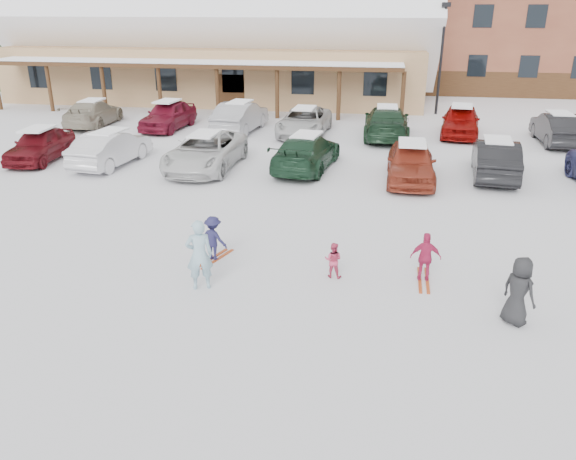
% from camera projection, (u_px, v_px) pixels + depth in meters
% --- Properties ---
extents(ground, '(160.00, 160.00, 0.00)m').
position_uv_depth(ground, '(269.00, 282.00, 13.66)').
color(ground, white).
rests_on(ground, ground).
extents(day_lodge, '(29.12, 12.50, 10.38)m').
position_uv_depth(day_lodge, '(219.00, 40.00, 39.10)').
color(day_lodge, tan).
rests_on(day_lodge, ground).
extents(lamp_post, '(0.50, 0.25, 6.38)m').
position_uv_depth(lamp_post, '(442.00, 53.00, 33.11)').
color(lamp_post, black).
rests_on(lamp_post, ground).
extents(conifer_0, '(4.40, 4.40, 10.20)m').
position_uv_depth(conifer_0, '(11.00, 12.00, 42.88)').
color(conifer_0, black).
rests_on(conifer_0, ground).
extents(conifer_3, '(3.96, 3.96, 9.18)m').
position_uv_depth(conifer_3, '(426.00, 18.00, 51.08)').
color(conifer_3, black).
rests_on(conifer_3, ground).
extents(adult_skier, '(0.74, 0.62, 1.73)m').
position_uv_depth(adult_skier, '(199.00, 255.00, 13.08)').
color(adult_skier, '#91B9CA').
rests_on(adult_skier, ground).
extents(toddler_red, '(0.48, 0.40, 0.91)m').
position_uv_depth(toddler_red, '(333.00, 260.00, 13.78)').
color(toddler_red, '#C43A5C').
rests_on(toddler_red, ground).
extents(child_navy, '(0.89, 0.69, 1.21)m').
position_uv_depth(child_navy, '(213.00, 238.00, 14.66)').
color(child_navy, '#1E1D45').
rests_on(child_navy, ground).
extents(skis_child_navy, '(0.66, 1.39, 0.03)m').
position_uv_depth(skis_child_navy, '(214.00, 259.00, 14.88)').
color(skis_child_navy, '#AB4018').
rests_on(skis_child_navy, ground).
extents(child_magenta, '(0.74, 0.32, 1.25)m').
position_uv_depth(child_magenta, '(426.00, 257.00, 13.51)').
color(child_magenta, '#BA2351').
rests_on(child_magenta, ground).
extents(skis_child_magenta, '(0.23, 1.40, 0.03)m').
position_uv_depth(skis_child_magenta, '(423.00, 280.00, 13.74)').
color(skis_child_magenta, '#AB4018').
rests_on(skis_child_magenta, ground).
extents(bystander_dark, '(0.86, 0.87, 1.52)m').
position_uv_depth(bystander_dark, '(519.00, 291.00, 11.65)').
color(bystander_dark, black).
rests_on(bystander_dark, ground).
extents(parked_car_0, '(1.94, 4.20, 1.39)m').
position_uv_depth(parked_car_0, '(40.00, 145.00, 24.00)').
color(parked_car_0, '#600E15').
rests_on(parked_car_0, ground).
extents(parked_car_1, '(1.99, 4.48, 1.43)m').
position_uv_depth(parked_car_1, '(111.00, 148.00, 23.33)').
color(parked_car_1, silver).
rests_on(parked_car_1, ground).
extents(parked_car_2, '(2.56, 5.30, 1.45)m').
position_uv_depth(parked_car_2, '(206.00, 151.00, 22.82)').
color(parked_car_2, silver).
rests_on(parked_car_2, ground).
extents(parked_car_3, '(2.64, 5.14, 1.43)m').
position_uv_depth(parked_car_3, '(306.00, 152.00, 22.75)').
color(parked_car_3, '#193723').
rests_on(parked_car_3, ground).
extents(parked_car_4, '(1.82, 4.41, 1.50)m').
position_uv_depth(parked_car_4, '(411.00, 162.00, 21.19)').
color(parked_car_4, maroon).
rests_on(parked_car_4, ground).
extents(parked_car_5, '(2.01, 4.63, 1.48)m').
position_uv_depth(parked_car_5, '(495.00, 159.00, 21.66)').
color(parked_car_5, black).
rests_on(parked_car_5, ground).
extents(parked_car_7, '(2.32, 4.95, 1.40)m').
position_uv_depth(parked_car_7, '(93.00, 113.00, 30.91)').
color(parked_car_7, '#9E937D').
rests_on(parked_car_7, ground).
extents(parked_car_8, '(2.16, 4.56, 1.51)m').
position_uv_depth(parked_car_8, '(168.00, 115.00, 30.04)').
color(parked_car_8, maroon).
rests_on(parked_car_8, ground).
extents(parked_car_9, '(2.14, 4.91, 1.57)m').
position_uv_depth(parked_car_9, '(240.00, 117.00, 29.42)').
color(parked_car_9, '#9E9EA3').
rests_on(parked_car_9, ground).
extents(parked_car_10, '(2.53, 5.10, 1.39)m').
position_uv_depth(parked_car_10, '(304.00, 121.00, 28.72)').
color(parked_car_10, silver).
rests_on(parked_car_10, ground).
extents(parked_car_11, '(2.24, 5.42, 1.57)m').
position_uv_depth(parked_car_11, '(386.00, 122.00, 28.06)').
color(parked_car_11, '#1A3521').
rests_on(parked_car_11, ground).
extents(parked_car_12, '(2.41, 4.72, 1.54)m').
position_uv_depth(parked_car_12, '(461.00, 121.00, 28.47)').
color(parked_car_12, maroon).
rests_on(parked_car_12, ground).
extents(parked_car_13, '(1.58, 4.50, 1.48)m').
position_uv_depth(parked_car_13, '(557.00, 129.00, 26.88)').
color(parked_car_13, black).
rests_on(parked_car_13, ground).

